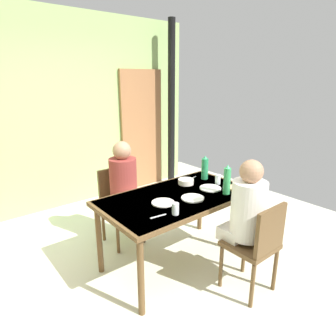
% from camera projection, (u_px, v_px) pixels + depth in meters
% --- Properties ---
extents(ground_plane, '(5.72, 5.72, 0.00)m').
position_uv_depth(ground_plane, '(154.00, 271.00, 2.97)').
color(ground_plane, silver).
extents(wall_back, '(4.38, 0.10, 2.77)m').
position_uv_depth(wall_back, '(61.00, 113.00, 4.19)').
color(wall_back, '#93B369').
rests_on(wall_back, ground_plane).
extents(door_wooden, '(0.80, 0.05, 2.00)m').
position_uv_depth(door_wooden, '(142.00, 130.00, 5.05)').
color(door_wooden, '#95613C').
rests_on(door_wooden, ground_plane).
extents(stove_pipe_column, '(0.12, 0.12, 2.77)m').
position_uv_depth(stove_pipe_column, '(171.00, 107.00, 5.00)').
color(stove_pipe_column, black).
rests_on(stove_pipe_column, ground_plane).
extents(dining_table, '(1.53, 0.86, 0.75)m').
position_uv_depth(dining_table, '(178.00, 202.00, 2.92)').
color(dining_table, brown).
rests_on(dining_table, ground_plane).
extents(chair_near_diner, '(0.40, 0.40, 0.87)m').
position_uv_depth(chair_near_diner, '(257.00, 243.00, 2.53)').
color(chair_near_diner, brown).
rests_on(chair_near_diner, ground_plane).
extents(chair_far_diner, '(0.40, 0.40, 0.87)m').
position_uv_depth(chair_far_diner, '(119.00, 201.00, 3.41)').
color(chair_far_diner, brown).
rests_on(chair_far_diner, ground_plane).
extents(person_near_diner, '(0.30, 0.37, 0.77)m').
position_uv_depth(person_near_diner, '(247.00, 208.00, 2.55)').
color(person_near_diner, silver).
rests_on(person_near_diner, ground_plane).
extents(person_far_diner, '(0.30, 0.37, 0.77)m').
position_uv_depth(person_far_diner, '(124.00, 181.00, 3.23)').
color(person_far_diner, maroon).
rests_on(person_far_diner, ground_plane).
extents(water_bottle_green_near, '(0.07, 0.07, 0.30)m').
position_uv_depth(water_bottle_green_near, '(227.00, 180.00, 2.91)').
color(water_bottle_green_near, '#339D56').
rests_on(water_bottle_green_near, dining_table).
extents(water_bottle_green_far, '(0.08, 0.08, 0.27)m').
position_uv_depth(water_bottle_green_far, '(205.00, 168.00, 3.34)').
color(water_bottle_green_far, '#24844F').
rests_on(water_bottle_green_far, dining_table).
extents(serving_bowl_center, '(0.17, 0.17, 0.05)m').
position_uv_depth(serving_bowl_center, '(186.00, 182.00, 3.21)').
color(serving_bowl_center, silver).
rests_on(serving_bowl_center, dining_table).
extents(dinner_plate_near_left, '(0.22, 0.22, 0.01)m').
position_uv_depth(dinner_plate_near_left, '(210.00, 188.00, 3.08)').
color(dinner_plate_near_left, white).
rests_on(dinner_plate_near_left, dining_table).
extents(dinner_plate_near_right, '(0.22, 0.22, 0.01)m').
position_uv_depth(dinner_plate_near_right, '(193.00, 198.00, 2.82)').
color(dinner_plate_near_right, white).
rests_on(dinner_plate_near_right, dining_table).
extents(dinner_plate_far_center, '(0.21, 0.21, 0.01)m').
position_uv_depth(dinner_plate_far_center, '(163.00, 203.00, 2.72)').
color(dinner_plate_far_center, white).
rests_on(dinner_plate_far_center, dining_table).
extents(drinking_glass_by_near_diner, '(0.06, 0.06, 0.10)m').
position_uv_depth(drinking_glass_by_near_diner, '(175.00, 209.00, 2.48)').
color(drinking_glass_by_near_diner, silver).
rests_on(drinking_glass_by_near_diner, dining_table).
extents(drinking_glass_by_far_diner, '(0.06, 0.06, 0.11)m').
position_uv_depth(drinking_glass_by_far_diner, '(218.00, 179.00, 3.20)').
color(drinking_glass_by_far_diner, silver).
rests_on(drinking_glass_by_far_diner, dining_table).
extents(bread_plate_sliced, '(0.19, 0.19, 0.02)m').
position_uv_depth(bread_plate_sliced, '(237.00, 188.00, 3.07)').
color(bread_plate_sliced, '#DBB77A').
rests_on(bread_plate_sliced, dining_table).
extents(cutlery_knife_near, '(0.15, 0.06, 0.00)m').
position_uv_depth(cutlery_knife_near, '(192.00, 178.00, 3.39)').
color(cutlery_knife_near, silver).
rests_on(cutlery_knife_near, dining_table).
extents(cutlery_fork_near, '(0.15, 0.04, 0.00)m').
position_uv_depth(cutlery_fork_near, '(158.00, 216.00, 2.46)').
color(cutlery_fork_near, silver).
rests_on(cutlery_fork_near, dining_table).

